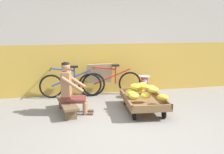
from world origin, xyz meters
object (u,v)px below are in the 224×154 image
at_px(vendor_seated, 71,88).
at_px(shopping_bag, 146,99).
at_px(bicycle_near_left, 71,84).
at_px(banana_cart, 143,101).
at_px(low_bench, 67,105).
at_px(bicycle_far_left, 112,83).
at_px(plastic_crate, 144,92).
at_px(sign_board, 99,79).
at_px(weighing_scale, 144,81).

bearing_deg(vendor_seated, shopping_bag, 8.76).
bearing_deg(bicycle_near_left, banana_cart, -43.51).
bearing_deg(low_bench, shopping_bag, 7.84).
relative_size(vendor_seated, bicycle_near_left, 0.69).
relative_size(banana_cart, bicycle_far_left, 0.91).
relative_size(plastic_crate, sign_board, 0.41).
distance_m(banana_cart, plastic_crate, 1.07).
height_order(plastic_crate, weighing_scale, weighing_scale).
relative_size(vendor_seated, plastic_crate, 3.17).
xyz_separation_m(vendor_seated, shopping_bag, (1.85, 0.28, -0.45)).
bearing_deg(vendor_seated, bicycle_far_left, 46.83).
bearing_deg(weighing_scale, banana_cart, -110.64).
relative_size(banana_cart, shopping_bag, 6.29).
bearing_deg(low_bench, bicycle_far_left, 44.40).
bearing_deg(weighing_scale, bicycle_near_left, 166.48).
relative_size(plastic_crate, weighing_scale, 1.20).
height_order(bicycle_near_left, sign_board, sign_board).
height_order(banana_cart, vendor_seated, vendor_seated).
height_order(sign_board, shopping_bag, sign_board).
bearing_deg(low_bench, bicycle_near_left, 83.20).
height_order(vendor_seated, sign_board, vendor_seated).
distance_m(plastic_crate, bicycle_far_left, 0.93).
height_order(plastic_crate, sign_board, sign_board).
bearing_deg(sign_board, banana_cart, -66.81).
bearing_deg(banana_cart, bicycle_near_left, 136.49).
relative_size(low_bench, vendor_seated, 0.99).
height_order(plastic_crate, bicycle_far_left, bicycle_far_left).
height_order(weighing_scale, sign_board, sign_board).
height_order(weighing_scale, bicycle_near_left, bicycle_near_left).
bearing_deg(vendor_seated, banana_cart, -6.40).
relative_size(weighing_scale, bicycle_far_left, 0.18).
bearing_deg(weighing_scale, low_bench, -158.80).
xyz_separation_m(banana_cart, vendor_seated, (-1.59, 0.18, 0.33)).
xyz_separation_m(low_bench, vendor_seated, (0.09, -0.02, 0.37)).
relative_size(banana_cart, low_bench, 1.33).
height_order(weighing_scale, shopping_bag, weighing_scale).
bearing_deg(bicycle_far_left, bicycle_near_left, 179.40).
xyz_separation_m(plastic_crate, weighing_scale, (0.00, -0.00, 0.30)).
bearing_deg(shopping_bag, plastic_crate, 76.82).
xyz_separation_m(vendor_seated, sign_board, (0.88, 1.49, -0.14)).
height_order(plastic_crate, shopping_bag, plastic_crate).
bearing_deg(low_bench, weighing_scale, 21.20).
distance_m(banana_cart, shopping_bag, 0.54).
distance_m(banana_cart, low_bench, 1.69).
relative_size(plastic_crate, bicycle_far_left, 0.22).
distance_m(low_bench, bicycle_near_left, 1.27).
distance_m(low_bench, shopping_bag, 1.95).
relative_size(low_bench, shopping_bag, 4.72).
bearing_deg(low_bench, plastic_crate, 21.23).
relative_size(bicycle_far_left, sign_board, 1.91).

